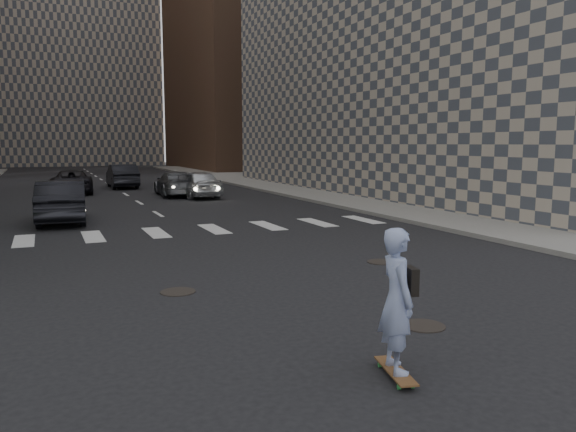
% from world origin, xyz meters
% --- Properties ---
extents(ground, '(160.00, 160.00, 0.00)m').
position_xyz_m(ground, '(0.00, 0.00, 0.00)').
color(ground, black).
rests_on(ground, ground).
extents(sidewalk_right, '(13.00, 80.00, 0.15)m').
position_xyz_m(sidewalk_right, '(14.50, 20.00, 0.07)').
color(sidewalk_right, gray).
rests_on(sidewalk_right, ground).
extents(building_right, '(15.00, 33.00, 22.00)m').
position_xyz_m(building_right, '(18.49, 18.49, 10.98)').
color(building_right, '#ADA08E').
rests_on(building_right, ground).
extents(tower_right, '(18.00, 24.00, 36.00)m').
position_xyz_m(tower_right, '(20.00, 55.00, 18.00)').
color(tower_right, brown).
rests_on(tower_right, ground).
extents(manhole_a, '(0.70, 0.70, 0.02)m').
position_xyz_m(manhole_a, '(1.20, -2.50, 0.01)').
color(manhole_a, black).
rests_on(manhole_a, ground).
extents(manhole_b, '(0.70, 0.70, 0.02)m').
position_xyz_m(manhole_b, '(-2.00, 1.20, 0.01)').
color(manhole_b, black).
rests_on(manhole_b, ground).
extents(manhole_c, '(0.70, 0.70, 0.02)m').
position_xyz_m(manhole_c, '(3.30, 2.00, 0.01)').
color(manhole_c, black).
rests_on(manhole_c, ground).
extents(skateboarder, '(0.58, 1.00, 1.93)m').
position_xyz_m(skateboarder, '(-0.37, -4.00, 1.01)').
color(skateboarder, brown).
rests_on(skateboarder, ground).
extents(traffic_car_a, '(1.95, 4.89, 1.58)m').
position_xyz_m(traffic_car_a, '(-3.77, 13.00, 0.79)').
color(traffic_car_a, black).
rests_on(traffic_car_a, ground).
extents(traffic_car_b, '(2.16, 4.88, 1.39)m').
position_xyz_m(traffic_car_b, '(2.51, 22.00, 0.70)').
color(traffic_car_b, '#55575C').
rests_on(traffic_car_b, ground).
extents(traffic_car_c, '(2.66, 5.17, 1.40)m').
position_xyz_m(traffic_car_c, '(-2.81, 26.00, 0.70)').
color(traffic_car_c, black).
rests_on(traffic_car_c, ground).
extents(traffic_car_d, '(2.19, 4.57, 1.51)m').
position_xyz_m(traffic_car_d, '(3.33, 20.54, 0.75)').
color(traffic_car_d, silver).
rests_on(traffic_car_d, ground).
extents(traffic_car_e, '(1.69, 4.79, 1.58)m').
position_xyz_m(traffic_car_e, '(0.48, 29.21, 0.79)').
color(traffic_car_e, black).
rests_on(traffic_car_e, ground).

